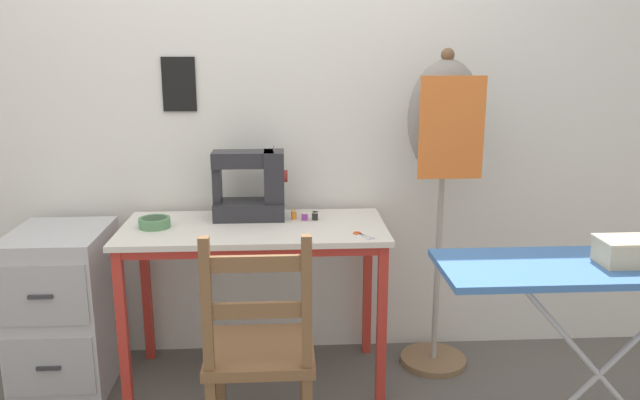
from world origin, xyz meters
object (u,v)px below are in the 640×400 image
object	(u,v)px
fabric_bowl	(154,222)
thread_spool_far_edge	(315,216)
thread_spool_near_machine	(294,215)
wooden_chair	(260,352)
thread_spool_mid_table	(305,217)
filing_cabinet	(65,309)
scissors	(361,234)
ironing_board	(611,275)
dress_form	(444,138)
storage_box	(630,251)
sewing_machine	(254,187)

from	to	relation	value
fabric_bowl	thread_spool_far_edge	size ratio (longest dim) A/B	3.39
thread_spool_near_machine	wooden_chair	xyz separation A→B (m)	(-0.14, -0.65, -0.35)
thread_spool_mid_table	thread_spool_far_edge	distance (m)	0.05
filing_cabinet	thread_spool_near_machine	bearing A→B (deg)	4.09
scissors	ironing_board	size ratio (longest dim) A/B	0.10
dress_form	storage_box	bearing A→B (deg)	-63.04
sewing_machine	storage_box	bearing A→B (deg)	-34.22
sewing_machine	dress_form	bearing A→B (deg)	-2.44
ironing_board	thread_spool_mid_table	bearing A→B (deg)	141.31
filing_cabinet	ironing_board	bearing A→B (deg)	-19.76
storage_box	scissors	bearing A→B (deg)	145.01
wooden_chair	storage_box	bearing A→B (deg)	-8.73
scissors	thread_spool_mid_table	bearing A→B (deg)	133.92
fabric_bowl	dress_form	size ratio (longest dim) A/B	0.09
fabric_bowl	thread_spool_near_machine	xyz separation A→B (m)	(0.61, 0.09, -0.00)
sewing_machine	thread_spool_near_machine	distance (m)	0.23
dress_form	ironing_board	bearing A→B (deg)	-65.56
wooden_chair	filing_cabinet	xyz separation A→B (m)	(-0.90, 0.57, -0.06)
fabric_bowl	ironing_board	bearing A→B (deg)	-23.83
sewing_machine	scissors	bearing A→B (deg)	-32.81
ironing_board	sewing_machine	bearing A→B (deg)	145.02
scissors	ironing_board	bearing A→B (deg)	-36.20
filing_cabinet	storage_box	distance (m)	2.34
ironing_board	storage_box	world-z (taller)	storage_box
sewing_machine	wooden_chair	distance (m)	0.84
thread_spool_far_edge	filing_cabinet	xyz separation A→B (m)	(-1.14, -0.05, -0.40)
dress_form	fabric_bowl	bearing A→B (deg)	-175.88
filing_cabinet	ironing_board	distance (m)	2.27
filing_cabinet	scissors	bearing A→B (deg)	-7.88
filing_cabinet	dress_form	distance (m)	1.88
thread_spool_mid_table	wooden_chair	distance (m)	0.74
sewing_machine	storage_box	distance (m)	1.56
wooden_chair	filing_cabinet	distance (m)	1.07
fabric_bowl	storage_box	world-z (taller)	storage_box
wooden_chair	thread_spool_mid_table	bearing A→B (deg)	73.21
thread_spool_near_machine	filing_cabinet	bearing A→B (deg)	-175.91
scissors	filing_cabinet	distance (m)	1.39
thread_spool_near_machine	dress_form	distance (m)	0.77
scissors	wooden_chair	bearing A→B (deg)	-136.83
fabric_bowl	storage_box	distance (m)	1.88
scissors	thread_spool_far_edge	world-z (taller)	thread_spool_far_edge
filing_cabinet	dress_form	world-z (taller)	dress_form
ironing_board	scissors	bearing A→B (deg)	143.80
scissors	thread_spool_mid_table	size ratio (longest dim) A/B	2.96
wooden_chair	storage_box	world-z (taller)	wooden_chair
fabric_bowl	thread_spool_far_edge	distance (m)	0.71
thread_spool_mid_table	wooden_chair	xyz separation A→B (m)	(-0.19, -0.63, -0.34)
thread_spool_near_machine	filing_cabinet	world-z (taller)	thread_spool_near_machine
wooden_chair	ironing_board	xyz separation A→B (m)	(1.20, -0.18, 0.35)
sewing_machine	thread_spool_near_machine	bearing A→B (deg)	-11.97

